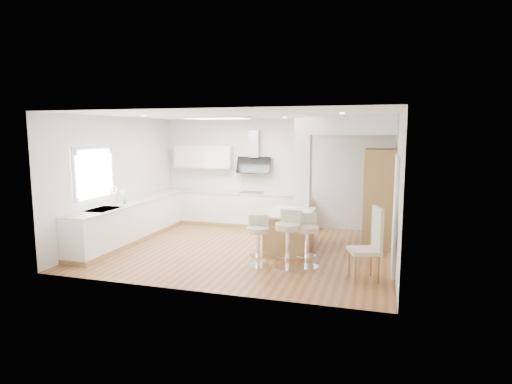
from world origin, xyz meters
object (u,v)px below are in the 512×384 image
(bar_stool_b, at_px, (288,236))
(bar_stool_c, at_px, (307,238))
(peninsula, at_px, (290,231))
(bar_stool_a, at_px, (258,238))
(dining_chair, at_px, (371,241))

(bar_stool_b, relative_size, bar_stool_c, 1.07)
(peninsula, height_order, bar_stool_c, bar_stool_c)
(bar_stool_a, relative_size, dining_chair, 0.76)
(bar_stool_a, xyz_separation_m, bar_stool_b, (0.55, 0.05, 0.06))
(bar_stool_a, distance_m, bar_stool_c, 0.89)
(peninsula, distance_m, bar_stool_a, 1.24)
(peninsula, bearing_deg, dining_chair, -39.78)
(bar_stool_b, bearing_deg, peninsula, 110.15)
(bar_stool_a, xyz_separation_m, dining_chair, (1.99, -0.16, 0.13))
(bar_stool_b, xyz_separation_m, dining_chair, (1.44, -0.22, 0.07))
(bar_stool_b, bearing_deg, bar_stool_a, -164.43)
(bar_stool_a, distance_m, bar_stool_b, 0.56)
(peninsula, xyz_separation_m, dining_chair, (1.65, -1.35, 0.24))
(bar_stool_b, distance_m, dining_chair, 1.46)
(peninsula, bearing_deg, bar_stool_a, -106.66)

